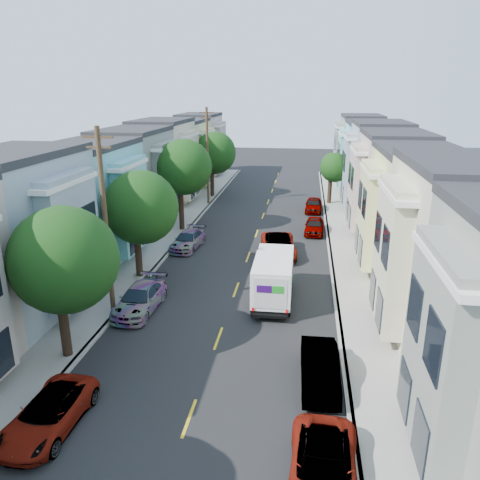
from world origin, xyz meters
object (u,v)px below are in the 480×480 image
object	(u,v)px
tree_c	(140,208)
parked_right_c	(314,226)
parked_left_c	(140,299)
parked_right_d	(314,205)
tree_d	(183,167)
parked_left_d	(188,240)
parked_right_a	(323,470)
utility_pole_far	(208,156)
tree_far_r	(334,168)
utility_pole_near	(106,224)
parked_right_b	(320,369)
parked_left_b	(49,414)
tree_e	(214,153)
tree_b	(62,260)
lead_sedan	(278,246)
fedex_truck	(273,276)

from	to	relation	value
tree_c	parked_right_c	distance (m)	16.65
parked_left_c	parked_right_d	world-z (taller)	parked_left_c
tree_d	parked_left_d	distance (m)	6.90
parked_left_d	parked_right_a	xyz separation A→B (m)	(9.80, -21.89, -0.01)
utility_pole_far	tree_far_r	bearing A→B (deg)	8.28
tree_d	parked_right_a	xyz separation A→B (m)	(11.20, -26.51, -4.93)
utility_pole_far	parked_right_d	xyz separation A→B (m)	(11.20, -1.63, -4.46)
tree_d	tree_c	bearing A→B (deg)	-90.00
utility_pole_near	parked_right_b	xyz separation A→B (m)	(11.20, -5.08, -4.43)
parked_left_b	parked_right_d	xyz separation A→B (m)	(9.80, 33.61, 0.07)
tree_c	parked_right_b	xyz separation A→B (m)	(11.20, -10.21, -4.03)
tree_far_r	parked_left_b	world-z (taller)	tree_far_r
parked_right_a	parked_right_c	world-z (taller)	parked_right_c
tree_e	parked_right_c	xyz separation A→B (m)	(11.20, -12.93, -4.37)
tree_b	parked_right_d	size ratio (longest dim) A/B	1.68
tree_b	parked_right_b	xyz separation A→B (m)	(11.20, -0.45, -4.10)
parked_right_a	parked_right_c	distance (m)	27.25
utility_pole_far	tree_b	bearing A→B (deg)	-90.00
utility_pole_near	lead_sedan	bearing A→B (deg)	51.76
fedex_truck	parked_right_c	size ratio (longest dim) A/B	1.36
tree_c	parked_right_b	bearing A→B (deg)	-42.34
tree_e	tree_c	bearing A→B (deg)	-90.00
lead_sedan	parked_right_a	distance (m)	21.42
tree_d	lead_sedan	xyz separation A→B (m)	(8.47, -5.27, -4.83)
utility_pole_near	parked_left_d	distance (m)	12.32
parked_left_d	fedex_truck	bearing A→B (deg)	-44.29
tree_d	tree_b	bearing A→B (deg)	-90.00
tree_c	tree_d	size ratio (longest dim) A/B	0.90
tree_e	lead_sedan	xyz separation A→B (m)	(8.47, -18.94, -4.29)
lead_sedan	parked_right_d	size ratio (longest dim) A/B	1.27
tree_d	parked_right_c	world-z (taller)	tree_d
tree_b	parked_right_d	xyz separation A→B (m)	(11.20, 28.99, -4.12)
tree_d	parked_left_c	size ratio (longest dim) A/B	1.70
utility_pole_near	lead_sedan	distance (m)	14.37
tree_b	lead_sedan	world-z (taller)	tree_b
tree_c	parked_right_c	xyz separation A→B (m)	(11.20, 11.62, -4.08)
parked_left_c	parked_right_d	distance (m)	25.81
parked_left_c	parked_right_a	bearing A→B (deg)	-46.02
tree_d	parked_left_c	world-z (taller)	tree_d
utility_pole_far	parked_left_b	bearing A→B (deg)	-87.73
tree_far_r	utility_pole_near	xyz separation A→B (m)	(-13.19, -27.92, 1.22)
tree_b	tree_e	world-z (taller)	tree_e
tree_b	lead_sedan	distance (m)	18.01
tree_b	parked_right_d	bearing A→B (deg)	68.87
parked_right_d	parked_left_d	bearing A→B (deg)	-124.88
tree_c	parked_right_c	bearing A→B (deg)	46.05
parked_left_c	parked_right_a	world-z (taller)	parked_left_c
tree_d	parked_right_b	distance (m)	24.37
parked_left_c	parked_right_b	world-z (taller)	parked_right_b
utility_pole_far	lead_sedan	distance (m)	18.00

